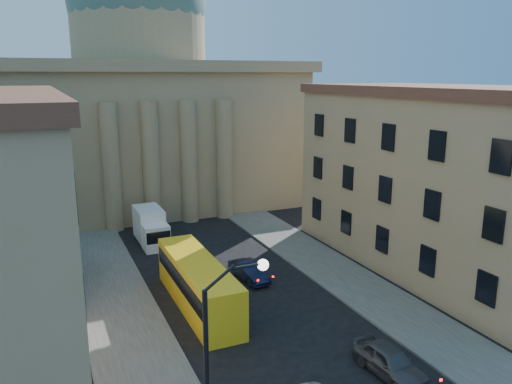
% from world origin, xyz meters
% --- Properties ---
extents(sidewalk_left, '(5.00, 60.00, 0.15)m').
position_xyz_m(sidewalk_left, '(-8.50, 18.00, 0.07)').
color(sidewalk_left, '#4E4B47').
rests_on(sidewalk_left, ground).
extents(sidewalk_right, '(5.00, 60.00, 0.15)m').
position_xyz_m(sidewalk_right, '(8.50, 18.00, 0.07)').
color(sidewalk_right, '#4E4B47').
rests_on(sidewalk_right, ground).
extents(church, '(68.02, 28.76, 36.60)m').
position_xyz_m(church, '(0.00, 55.47, 11.88)').
color(church, '#907658').
rests_on(church, ground).
extents(building_right, '(11.60, 26.60, 14.70)m').
position_xyz_m(building_right, '(17.00, 22.00, 7.42)').
color(building_right, tan).
rests_on(building_right, ground).
extents(street_lamp, '(2.62, 0.44, 8.83)m').
position_xyz_m(street_lamp, '(-6.97, 8.00, 5.29)').
color(street_lamp, black).
rests_on(street_lamp, ground).
extents(car_right_far, '(2.13, 4.74, 1.58)m').
position_xyz_m(car_right_far, '(3.46, 10.79, 0.79)').
color(car_right_far, '#46464A').
rests_on(car_right_far, ground).
extents(car_right_distant, '(2.02, 4.44, 1.41)m').
position_xyz_m(car_right_distant, '(1.55, 25.42, 0.71)').
color(car_right_distant, black).
rests_on(car_right_distant, ground).
extents(city_bus, '(2.74, 11.63, 3.28)m').
position_xyz_m(city_bus, '(-3.40, 22.64, 1.76)').
color(city_bus, yellow).
rests_on(city_bus, ground).
extents(box_truck, '(2.38, 5.90, 3.23)m').
position_xyz_m(box_truck, '(-3.50, 37.03, 1.53)').
color(box_truck, white).
rests_on(box_truck, ground).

